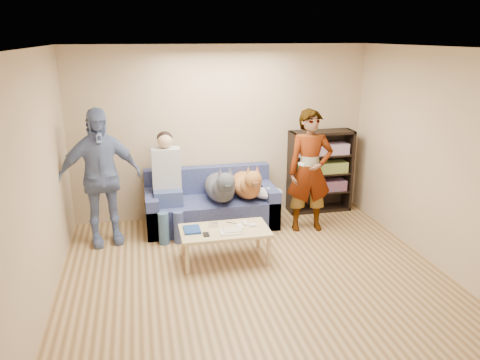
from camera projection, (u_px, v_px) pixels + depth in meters
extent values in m
plane|color=brown|center=(263.00, 294.00, 5.14)|extent=(5.00, 5.00, 0.00)
plane|color=white|center=(268.00, 49.00, 4.36)|extent=(5.00, 5.00, 0.00)
plane|color=tan|center=(222.00, 133.00, 7.08)|extent=(4.50, 0.00, 4.50)
plane|color=tan|center=(394.00, 323.00, 2.42)|extent=(4.50, 0.00, 4.50)
plane|color=tan|center=(29.00, 197.00, 4.29)|extent=(0.00, 5.00, 5.00)
plane|color=tan|center=(460.00, 168.00, 5.21)|extent=(0.00, 5.00, 5.00)
ellipsoid|color=silver|center=(268.00, 193.00, 6.86)|extent=(0.44, 0.37, 0.15)
imported|color=gray|center=(310.00, 171.00, 6.62)|extent=(0.68, 0.48, 1.76)
imported|color=#6F7FB2|center=(100.00, 177.00, 6.16)|extent=(1.16, 0.68, 1.85)
cube|color=silver|center=(302.00, 164.00, 6.34)|extent=(0.07, 0.13, 0.03)
cube|color=navy|center=(192.00, 230.00, 5.75)|extent=(0.20, 0.26, 0.03)
cube|color=silver|center=(230.00, 232.00, 5.70)|extent=(0.26, 0.20, 0.02)
cube|color=beige|center=(232.00, 230.00, 5.73)|extent=(0.22, 0.17, 0.01)
cube|color=silver|center=(213.00, 225.00, 5.87)|extent=(0.11, 0.06, 0.05)
cube|color=silver|center=(245.00, 223.00, 5.94)|extent=(0.04, 0.13, 0.03)
cube|color=white|center=(252.00, 225.00, 5.88)|extent=(0.09, 0.06, 0.03)
cylinder|color=white|center=(241.00, 228.00, 5.81)|extent=(0.07, 0.07, 0.02)
cylinder|color=white|center=(239.00, 225.00, 5.88)|extent=(0.07, 0.07, 0.02)
cylinder|color=orange|center=(225.00, 234.00, 5.64)|extent=(0.13, 0.06, 0.01)
cylinder|color=black|center=(231.00, 223.00, 5.98)|extent=(0.13, 0.08, 0.01)
cube|color=black|center=(206.00, 234.00, 5.62)|extent=(0.07, 0.12, 0.02)
cube|color=#515B93|center=(211.00, 212.00, 6.93)|extent=(1.90, 0.85, 0.42)
cube|color=#515B93|center=(207.00, 179.00, 7.12)|extent=(1.90, 0.18, 0.40)
cube|color=#515B93|center=(152.00, 211.00, 6.73)|extent=(0.18, 0.85, 0.58)
cube|color=#515B93|center=(267.00, 203.00, 7.09)|extent=(0.18, 0.85, 0.58)
cube|color=#39427E|center=(168.00, 196.00, 6.63)|extent=(0.40, 0.38, 0.22)
cylinder|color=#3D6188|center=(164.00, 229.00, 6.32)|extent=(0.14, 0.14, 0.47)
cylinder|color=#3C4D84|center=(179.00, 228.00, 6.36)|extent=(0.14, 0.14, 0.47)
cube|color=#BCBCC1|center=(166.00, 168.00, 6.61)|extent=(0.40, 0.24, 0.58)
sphere|color=tan|center=(165.00, 140.00, 6.49)|extent=(0.21, 0.21, 0.21)
ellipsoid|color=black|center=(165.00, 138.00, 6.51)|extent=(0.22, 0.22, 0.19)
ellipsoid|color=#4A4B54|center=(219.00, 187.00, 6.80)|extent=(0.42, 0.88, 0.37)
sphere|color=#474951|center=(223.00, 188.00, 6.47)|extent=(0.32, 0.32, 0.32)
sphere|color=#484952|center=(226.00, 182.00, 6.27)|extent=(0.26, 0.26, 0.26)
cube|color=black|center=(227.00, 188.00, 6.16)|extent=(0.08, 0.12, 0.07)
cone|color=#53545E|center=(220.00, 172.00, 6.24)|extent=(0.08, 0.08, 0.12)
cone|color=#4B4E55|center=(230.00, 172.00, 6.26)|extent=(0.08, 0.08, 0.12)
cylinder|color=#53585E|center=(215.00, 181.00, 7.21)|extent=(0.05, 0.29, 0.17)
ellipsoid|color=#C57A3C|center=(246.00, 185.00, 6.94)|extent=(0.40, 0.84, 0.35)
sphere|color=#BE793A|center=(250.00, 186.00, 6.63)|extent=(0.30, 0.30, 0.30)
sphere|color=#A56232|center=(253.00, 180.00, 6.44)|extent=(0.24, 0.24, 0.24)
cube|color=brown|center=(255.00, 184.00, 6.34)|extent=(0.08, 0.12, 0.07)
cone|color=#AB6734|center=(248.00, 170.00, 6.41)|extent=(0.08, 0.08, 0.12)
cone|color=#BC6139|center=(257.00, 170.00, 6.44)|extent=(0.08, 0.08, 0.12)
cylinder|color=#AD6134|center=(240.00, 179.00, 7.31)|extent=(0.05, 0.27, 0.16)
cube|color=#D3BA82|center=(225.00, 231.00, 5.80)|extent=(1.10, 0.60, 0.04)
cylinder|color=#D1B580|center=(187.00, 259.00, 5.52)|extent=(0.05, 0.05, 0.38)
cylinder|color=tan|center=(269.00, 251.00, 5.73)|extent=(0.05, 0.05, 0.38)
cylinder|color=#D2B081|center=(183.00, 242.00, 5.99)|extent=(0.05, 0.05, 0.38)
cylinder|color=tan|center=(258.00, 235.00, 6.19)|extent=(0.05, 0.05, 0.38)
cube|color=black|center=(291.00, 173.00, 7.33)|extent=(0.04, 0.34, 1.30)
cube|color=black|center=(348.00, 170.00, 7.52)|extent=(0.04, 0.34, 1.30)
cube|color=black|center=(322.00, 132.00, 7.24)|extent=(1.00, 0.34, 0.04)
cube|color=black|center=(318.00, 208.00, 7.61)|extent=(1.00, 0.34, 0.04)
cube|color=black|center=(316.00, 169.00, 7.57)|extent=(1.00, 0.02, 1.30)
cube|color=black|center=(319.00, 191.00, 7.52)|extent=(0.94, 0.32, 0.03)
cube|color=black|center=(320.00, 173.00, 7.43)|extent=(0.94, 0.32, 0.02)
cube|color=black|center=(321.00, 155.00, 7.34)|extent=(0.94, 0.32, 0.02)
cube|color=#B23333|center=(320.00, 186.00, 7.48)|extent=(0.84, 0.24, 0.17)
cube|color=gold|center=(321.00, 168.00, 7.39)|extent=(0.84, 0.24, 0.17)
cube|color=#994C99|center=(322.00, 149.00, 7.30)|extent=(0.84, 0.24, 0.17)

